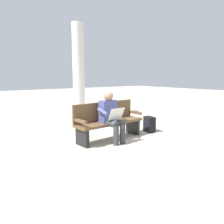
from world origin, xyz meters
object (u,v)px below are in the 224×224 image
(person_seated, at_px, (111,115))
(support_pillar, at_px, (79,70))
(bench_near, at_px, (108,120))
(backpack, at_px, (150,124))

(person_seated, relative_size, support_pillar, 0.34)
(support_pillar, bearing_deg, person_seated, 72.85)
(bench_near, xyz_separation_m, backpack, (-1.32, 0.13, -0.25))
(backpack, relative_size, support_pillar, 0.12)
(bench_near, relative_size, support_pillar, 0.53)
(bench_near, bearing_deg, support_pillar, -111.11)
(bench_near, xyz_separation_m, support_pillar, (-1.01, -3.30, 1.27))
(person_seated, height_order, support_pillar, support_pillar)
(person_seated, xyz_separation_m, backpack, (-1.41, -0.11, -0.42))
(backpack, xyz_separation_m, support_pillar, (0.31, -3.43, 1.53))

